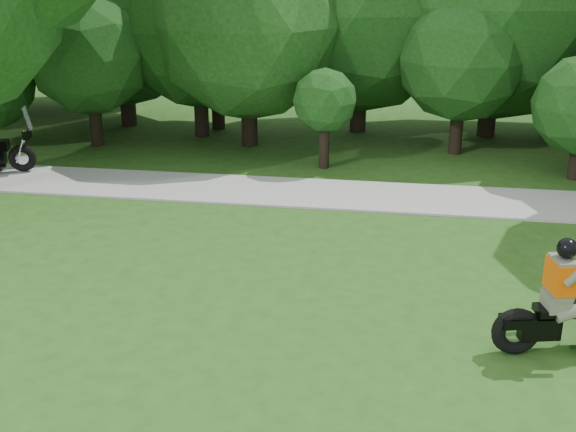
{
  "coord_description": "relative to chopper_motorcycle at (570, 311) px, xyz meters",
  "views": [
    {
      "loc": [
        0.12,
        -8.76,
        5.76
      ],
      "look_at": [
        -1.84,
        3.67,
        1.03
      ],
      "focal_mm": 45.0,
      "sensor_mm": 36.0,
      "label": 1
    }
  ],
  "objects": [
    {
      "name": "tree_line",
      "position": [
        -1.53,
        13.21,
        3.09
      ],
      "size": [
        40.01,
        12.26,
        7.84
      ],
      "color": "black",
      "rests_on": "ground"
    },
    {
      "name": "walkway",
      "position": [
        -2.77,
        6.72,
        -0.65
      ],
      "size": [
        60.0,
        2.2,
        0.06
      ],
      "primitive_type": "cube",
      "color": "#9E9E99",
      "rests_on": "ground"
    },
    {
      "name": "chopper_motorcycle",
      "position": [
        0.0,
        0.0,
        0.0
      ],
      "size": [
        2.56,
        1.02,
        1.85
      ],
      "rotation": [
        0.0,
        0.0,
        0.23
      ],
      "color": "black",
      "rests_on": "ground"
    },
    {
      "name": "ground",
      "position": [
        -2.77,
        -1.28,
        -0.68
      ],
      "size": [
        100.0,
        100.0,
        0.0
      ],
      "primitive_type": "plane",
      "color": "#244D16",
      "rests_on": "ground"
    }
  ]
}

